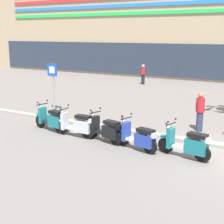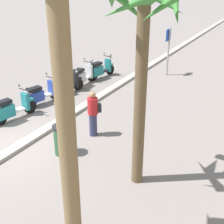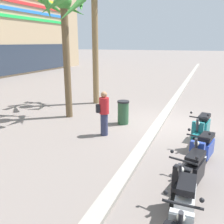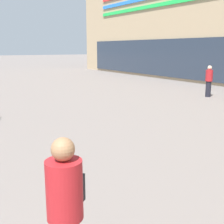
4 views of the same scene
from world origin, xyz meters
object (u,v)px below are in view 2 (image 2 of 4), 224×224
(scooter_black_mid_front, at_px, (66,85))
(pedestrian_window_shopping, at_px, (93,113))
(scooter_teal_gap_after_mid, at_px, (100,69))
(scooter_silver_mid_rear, at_px, (82,76))
(scooter_blue_lead_nearest, at_px, (41,94))
(litter_bin, at_px, (61,139))
(crossing_sign, at_px, (168,47))
(scooter_teal_mid_centre, at_px, (11,109))
(palm_tree_far_corner, at_px, (144,31))

(scooter_black_mid_front, bearing_deg, pedestrian_window_shopping, 51.31)
(scooter_teal_gap_after_mid, xyz_separation_m, pedestrian_window_shopping, (5.15, 2.96, 0.37))
(scooter_silver_mid_rear, bearing_deg, scooter_blue_lead_nearest, -4.35)
(pedestrian_window_shopping, bearing_deg, litter_bin, -8.37)
(scooter_teal_gap_after_mid, distance_m, crossing_sign, 3.66)
(scooter_blue_lead_nearest, bearing_deg, scooter_teal_mid_centre, 3.26)
(scooter_teal_gap_after_mid, xyz_separation_m, crossing_sign, (-2.17, 2.75, 1.04))
(scooter_silver_mid_rear, height_order, crossing_sign, crossing_sign)
(scooter_black_mid_front, xyz_separation_m, palm_tree_far_corner, (3.96, 5.46, 3.47))
(scooter_silver_mid_rear, bearing_deg, scooter_teal_mid_centre, -1.43)
(scooter_teal_mid_centre, bearing_deg, litter_bin, 73.95)
(litter_bin, bearing_deg, scooter_teal_mid_centre, -106.05)
(scooter_blue_lead_nearest, distance_m, crossing_sign, 7.04)
(crossing_sign, bearing_deg, scooter_teal_mid_centre, -20.90)
(scooter_blue_lead_nearest, xyz_separation_m, pedestrian_window_shopping, (1.10, 3.31, 0.39))
(scooter_teal_mid_centre, height_order, litter_bin, scooter_teal_mid_centre)
(pedestrian_window_shopping, bearing_deg, scooter_silver_mid_rear, -140.54)
(scooter_silver_mid_rear, height_order, scooter_blue_lead_nearest, same)
(crossing_sign, height_order, palm_tree_far_corner, palm_tree_far_corner)
(scooter_teal_gap_after_mid, height_order, scooter_silver_mid_rear, same)
(crossing_sign, height_order, litter_bin, crossing_sign)
(scooter_silver_mid_rear, height_order, litter_bin, scooter_silver_mid_rear)
(litter_bin, bearing_deg, scooter_teal_gap_after_mid, -157.35)
(scooter_teal_gap_after_mid, height_order, crossing_sign, crossing_sign)
(scooter_blue_lead_nearest, height_order, litter_bin, scooter_blue_lead_nearest)
(scooter_silver_mid_rear, relative_size, scooter_black_mid_front, 1.03)
(scooter_blue_lead_nearest, height_order, pedestrian_window_shopping, pedestrian_window_shopping)
(scooter_teal_mid_centre, distance_m, litter_bin, 3.13)
(scooter_blue_lead_nearest, distance_m, palm_tree_far_corner, 7.12)
(scooter_teal_mid_centre, xyz_separation_m, litter_bin, (0.86, 3.01, 0.02))
(scooter_teal_gap_after_mid, height_order, scooter_black_mid_front, same)
(scooter_blue_lead_nearest, relative_size, crossing_sign, 0.71)
(palm_tree_far_corner, distance_m, pedestrian_window_shopping, 4.15)
(scooter_blue_lead_nearest, height_order, scooter_teal_mid_centre, same)
(crossing_sign, distance_m, litter_bin, 8.82)
(pedestrian_window_shopping, xyz_separation_m, litter_bin, (1.44, -0.21, -0.35))
(scooter_teal_gap_after_mid, distance_m, scooter_blue_lead_nearest, 4.07)
(palm_tree_far_corner, relative_size, pedestrian_window_shopping, 3.20)
(scooter_silver_mid_rear, relative_size, crossing_sign, 0.74)
(scooter_teal_mid_centre, bearing_deg, palm_tree_far_corner, 80.80)
(pedestrian_window_shopping, relative_size, litter_bin, 1.66)
(crossing_sign, height_order, pedestrian_window_shopping, crossing_sign)
(scooter_teal_gap_after_mid, bearing_deg, scooter_blue_lead_nearest, -4.98)
(scooter_black_mid_front, xyz_separation_m, scooter_blue_lead_nearest, (1.40, -0.20, -0.01))
(scooter_teal_mid_centre, bearing_deg, crossing_sign, 159.10)
(crossing_sign, bearing_deg, litter_bin, -0.05)
(scooter_blue_lead_nearest, relative_size, scooter_teal_mid_centre, 0.94)
(scooter_teal_mid_centre, distance_m, crossing_sign, 8.51)
(scooter_teal_gap_after_mid, bearing_deg, scooter_teal_mid_centre, -2.59)
(scooter_blue_lead_nearest, relative_size, palm_tree_far_corner, 0.34)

